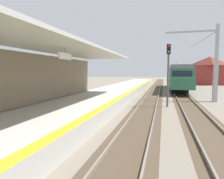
# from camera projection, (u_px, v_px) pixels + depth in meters

# --- Properties ---
(station_platform) EXTENTS (5.00, 80.00, 0.91)m
(station_platform) POSITION_uv_depth(u_px,v_px,m) (96.00, 101.00, 17.07)
(station_platform) COLOR #B7B5AD
(station_platform) RESTS_ON ground
(station_building_with_canopy) EXTENTS (4.85, 24.00, 4.43)m
(station_building_with_canopy) POSITION_uv_depth(u_px,v_px,m) (7.00, 78.00, 9.72)
(station_building_with_canopy) COLOR #4C4C4C
(station_building_with_canopy) RESTS_ON ground
(track_pair_nearest_platform) EXTENTS (2.34, 120.00, 0.16)m
(track_pair_nearest_platform) POSITION_uv_depth(u_px,v_px,m) (150.00, 101.00, 19.85)
(track_pair_nearest_platform) COLOR #4C3D2D
(track_pair_nearest_platform) RESTS_ON ground
(track_pair_middle) EXTENTS (2.34, 120.00, 0.16)m
(track_pair_middle) POSITION_uv_depth(u_px,v_px,m) (186.00, 102.00, 19.00)
(track_pair_middle) COLOR #4C3D2D
(track_pair_middle) RESTS_ON ground
(approaching_train) EXTENTS (2.93, 19.60, 4.76)m
(approaching_train) POSITION_uv_depth(u_px,v_px,m) (177.00, 77.00, 32.38)
(approaching_train) COLOR #286647
(approaching_train) RESTS_ON ground
(rail_signal_post) EXTENTS (0.32, 0.34, 5.20)m
(rail_signal_post) POSITION_uv_depth(u_px,v_px,m) (168.00, 69.00, 16.37)
(rail_signal_post) COLOR #4C4C4C
(rail_signal_post) RESTS_ON ground
(catenary_pylon_far_side) EXTENTS (5.00, 0.40, 7.50)m
(catenary_pylon_far_side) POSITION_uv_depth(u_px,v_px,m) (213.00, 65.00, 19.27)
(catenary_pylon_far_side) COLOR #9EA3A8
(catenary_pylon_far_side) RESTS_ON ground
(distant_trackside_house) EXTENTS (6.60, 5.28, 6.40)m
(distant_trackside_house) POSITION_uv_depth(u_px,v_px,m) (209.00, 70.00, 45.06)
(distant_trackside_house) COLOR maroon
(distant_trackside_house) RESTS_ON ground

